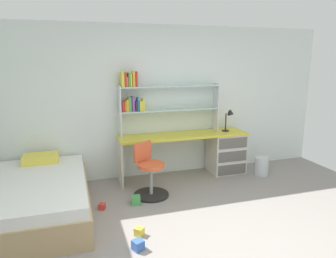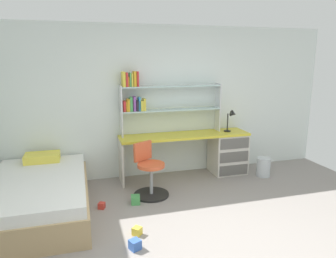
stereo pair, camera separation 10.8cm
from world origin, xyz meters
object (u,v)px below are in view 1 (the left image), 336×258
desk_lamp (230,117)px  toy_block_yellow_1 (139,231)px  bookshelf_hutch (154,98)px  swivel_chair (150,175)px  toy_block_green_2 (136,200)px  desk (215,150)px  toy_block_blue_3 (138,245)px  toy_block_red_0 (102,206)px  bed_platform (38,197)px  waste_bin (261,166)px

desk_lamp → toy_block_yellow_1: bearing=-141.5°
toy_block_yellow_1 → bookshelf_hutch: bearing=69.7°
swivel_chair → toy_block_green_2: 0.43m
desk → toy_block_blue_3: bearing=-133.8°
toy_block_yellow_1 → desk: bearing=42.9°
toy_block_red_0 → toy_block_blue_3: 1.08m
toy_block_blue_3 → desk: bearing=46.2°
bed_platform → toy_block_green_2: size_ratio=16.49×
waste_bin → toy_block_red_0: (-2.78, -0.47, -0.12)m
toy_block_green_2 → toy_block_red_0: bearing=-178.3°
desk → toy_block_green_2: bearing=-153.1°
waste_bin → toy_block_green_2: waste_bin is taller
swivel_chair → toy_block_blue_3: swivel_chair is taller
toy_block_red_0 → toy_block_green_2: bearing=1.7°
desk_lamp → toy_block_green_2: (-1.84, -0.77, -0.94)m
bookshelf_hutch → waste_bin: bearing=-15.2°
desk → toy_block_yellow_1: bearing=-137.1°
desk → desk_lamp: bearing=-8.5°
toy_block_red_0 → swivel_chair: bearing=18.9°
desk → desk_lamp: 0.63m
toy_block_yellow_1 → bed_platform: bearing=142.8°
desk_lamp → swivel_chair: desk_lamp is taller
desk_lamp → waste_bin: bearing=-33.4°
bookshelf_hutch → toy_block_red_0: (-0.99, -0.96, -1.31)m
waste_bin → toy_block_green_2: size_ratio=2.65×
swivel_chair → toy_block_red_0: bearing=-161.1°
bookshelf_hutch → bed_platform: 2.27m
desk → waste_bin: bearing=-26.0°
toy_block_red_0 → toy_block_yellow_1: bearing=-66.0°
desk → bookshelf_hutch: 1.43m
bookshelf_hutch → swivel_chair: (-0.26, -0.71, -1.04)m
bed_platform → toy_block_red_0: (0.79, -0.09, -0.20)m
waste_bin → bed_platform: bearing=-173.9°
bookshelf_hutch → toy_block_blue_3: bookshelf_hutch is taller
desk_lamp → bed_platform: desk_lamp is taller
toy_block_green_2 → desk: bearing=26.9°
desk → swivel_chair: 1.46m
swivel_chair → bed_platform: size_ratio=0.39×
bookshelf_hutch → toy_block_blue_3: (-0.71, -2.01, -1.30)m
toy_block_blue_3 → toy_block_green_2: bearing=79.6°
desk_lamp → toy_block_blue_3: 2.90m
toy_block_green_2 → toy_block_yellow_1: bearing=-98.8°
bed_platform → toy_block_yellow_1: (1.14, -0.86, -0.19)m
bookshelf_hutch → waste_bin: size_ratio=5.29×
desk → toy_block_yellow_1: desk is taller
swivel_chair → waste_bin: swivel_chair is taller
waste_bin → toy_block_green_2: bearing=-168.8°
desk → bed_platform: (-2.86, -0.73, -0.18)m
toy_block_red_0 → toy_block_yellow_1: size_ratio=0.89×
bed_platform → swivel_chair: bearing=5.9°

